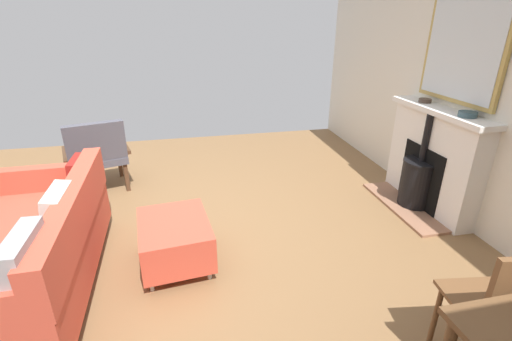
# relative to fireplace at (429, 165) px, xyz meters

# --- Properties ---
(ground_plane) EXTENTS (5.88, 6.11, 0.01)m
(ground_plane) POSITION_rel_fireplace_xyz_m (2.74, 0.16, -0.47)
(ground_plane) COLOR olive
(wall_left) EXTENTS (0.12, 6.11, 2.67)m
(wall_left) POSITION_rel_fireplace_xyz_m (-0.20, 0.16, 0.87)
(wall_left) COLOR silver
(wall_left) RESTS_ON ground
(fireplace) EXTENTS (0.52, 1.27, 1.06)m
(fireplace) POSITION_rel_fireplace_xyz_m (0.00, 0.00, 0.00)
(fireplace) COLOR #93664C
(fireplace) RESTS_ON ground
(mirror_over_mantel) EXTENTS (0.04, 0.98, 0.96)m
(mirror_over_mantel) POSITION_rel_fireplace_xyz_m (-0.11, -0.00, 1.13)
(mirror_over_mantel) COLOR tan
(mantel_bowl_near) EXTENTS (0.13, 0.13, 0.04)m
(mantel_bowl_near) POSITION_rel_fireplace_xyz_m (-0.02, -0.26, 0.61)
(mantel_bowl_near) COLOR #47382D
(mantel_bowl_near) RESTS_ON fireplace
(mantel_bowl_far) EXTENTS (0.16, 0.16, 0.05)m
(mantel_bowl_far) POSITION_rel_fireplace_xyz_m (-0.02, 0.33, 0.61)
(mantel_bowl_far) COLOR #334C56
(mantel_bowl_far) RESTS_ON fireplace
(sofa) EXTENTS (0.96, 1.77, 0.84)m
(sofa) POSITION_rel_fireplace_xyz_m (3.57, 0.58, -0.12)
(sofa) COLOR #B2B2B7
(sofa) RESTS_ON ground
(ottoman) EXTENTS (0.60, 0.72, 0.39)m
(ottoman) POSITION_rel_fireplace_xyz_m (2.57, 0.46, -0.23)
(ottoman) COLOR #B2B2B7
(ottoman) RESTS_ON ground
(armchair_accent) EXTENTS (0.80, 0.73, 0.86)m
(armchair_accent) POSITION_rel_fireplace_xyz_m (3.40, -1.09, 0.01)
(armchair_accent) COLOR #4C3321
(armchair_accent) RESTS_ON ground
(dining_chair_near_fireplace) EXTENTS (0.45, 0.45, 0.88)m
(dining_chair_near_fireplace) POSITION_rel_fireplace_xyz_m (0.93, 1.85, 0.05)
(dining_chair_near_fireplace) COLOR brown
(dining_chair_near_fireplace) RESTS_ON ground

